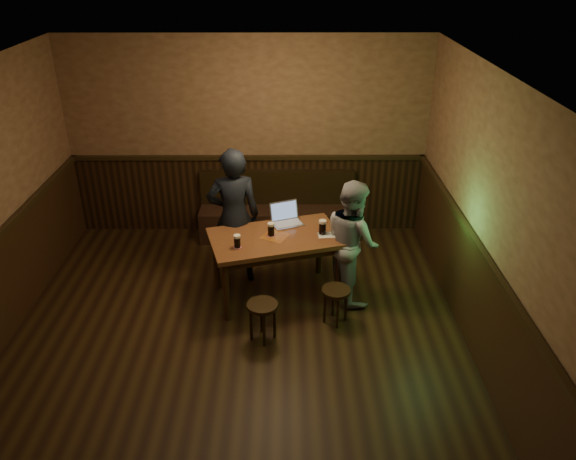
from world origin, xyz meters
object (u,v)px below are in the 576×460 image
(stool_right, at_px, (336,296))
(pint_mid, at_px, (271,229))
(stool_left, at_px, (262,311))
(pint_left, at_px, (237,241))
(person_suit, at_px, (234,217))
(person_grey, at_px, (352,241))
(bench, at_px, (277,216))
(laptop, at_px, (286,218))
(pint_right, at_px, (323,227))
(pub_table, at_px, (276,244))

(stool_right, distance_m, pint_mid, 1.07)
(stool_left, xyz_separation_m, pint_left, (-0.29, 0.59, 0.52))
(person_suit, bearing_deg, stool_left, 97.81)
(stool_right, relative_size, person_grey, 0.29)
(bench, relative_size, person_suit, 1.26)
(person_grey, bearing_deg, laptop, 43.70)
(stool_left, relative_size, pint_mid, 2.74)
(stool_left, height_order, pint_left, pint_left)
(pint_right, distance_m, laptop, 0.51)
(pint_mid, xyz_separation_m, person_grey, (0.94, -0.03, -0.14))
(pint_mid, bearing_deg, pint_right, 4.21)
(pint_right, distance_m, person_grey, 0.38)
(person_suit, distance_m, person_grey, 1.45)
(pub_table, bearing_deg, stool_right, -55.52)
(bench, xyz_separation_m, pub_table, (-0.00, -1.53, 0.38))
(pint_left, distance_m, pint_right, 1.02)
(pint_left, bearing_deg, laptop, 48.38)
(bench, relative_size, pub_table, 1.31)
(stool_left, height_order, laptop, laptop)
(pint_left, relative_size, person_grey, 0.10)
(pub_table, bearing_deg, stool_left, -114.42)
(person_suit, bearing_deg, bench, -122.86)
(bench, xyz_separation_m, pint_left, (-0.42, -1.80, 0.57))
(bench, bearing_deg, person_grey, -60.17)
(stool_left, bearing_deg, pint_left, 116.21)
(stool_right, xyz_separation_m, pint_mid, (-0.72, 0.57, 0.54))
(laptop, bearing_deg, bench, 74.16)
(stool_right, xyz_separation_m, laptop, (-0.55, 0.90, 0.52))
(stool_right, height_order, laptop, laptop)
(stool_left, xyz_separation_m, person_grey, (1.02, 0.84, 0.39))
(person_grey, bearing_deg, pint_right, 56.81)
(pint_left, bearing_deg, person_grey, 10.69)
(stool_left, relative_size, person_suit, 0.26)
(laptop, bearing_deg, pint_mid, -139.19)
(pint_right, bearing_deg, pint_left, -161.58)
(person_suit, relative_size, person_grey, 1.17)
(pint_left, relative_size, pint_right, 0.89)
(pub_table, height_order, person_grey, person_grey)
(person_suit, bearing_deg, laptop, 168.66)
(pint_left, relative_size, laptop, 0.36)
(pint_mid, bearing_deg, bench, 88.11)
(stool_left, relative_size, pint_left, 2.88)
(pint_left, bearing_deg, bench, 76.84)
(stool_right, bearing_deg, pint_mid, 141.84)
(pint_left, height_order, person_grey, person_grey)
(bench, height_order, pint_mid, pint_mid)
(stool_left, bearing_deg, pub_table, 81.43)
(pub_table, bearing_deg, pint_right, -10.19)
(laptop, distance_m, person_grey, 0.86)
(pint_mid, xyz_separation_m, pint_right, (0.60, 0.04, 0.01))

